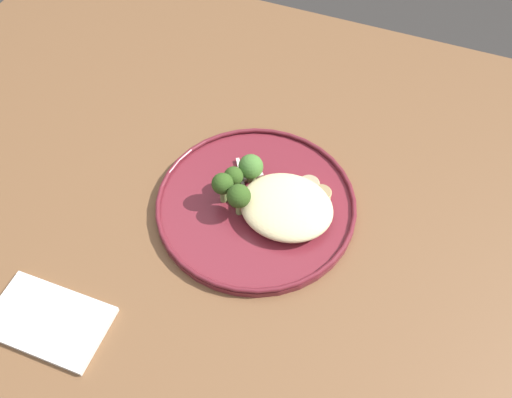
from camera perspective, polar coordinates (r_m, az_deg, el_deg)
name	(u,v)px	position (r m, az deg, el deg)	size (l,w,h in m)	color
ground	(263,379)	(1.43, 0.76, -19.08)	(6.00, 6.00, 0.00)	#2D2B28
wooden_dining_table	(267,247)	(0.82, 1.26, -5.30)	(1.40, 1.00, 0.74)	brown
dinner_plate	(256,204)	(0.76, 0.00, -0.52)	(0.29, 0.29, 0.02)	maroon
noodle_bed	(286,207)	(0.73, 3.34, -0.84)	(0.13, 0.12, 0.03)	beige
seared_scallop_tilted_round	(290,230)	(0.72, 3.75, -3.43)	(0.03, 0.03, 0.02)	#DBB77A
seared_scallop_rear_pale	(309,186)	(0.76, 5.80, 1.45)	(0.03, 0.03, 0.02)	beige
seared_scallop_front_small	(291,219)	(0.73, 3.87, -2.16)	(0.02, 0.02, 0.01)	#DBB77A
seared_scallop_left_edge	(321,195)	(0.75, 7.13, 0.44)	(0.03, 0.03, 0.02)	#DBB77A
seared_scallop_tiny_bay	(272,211)	(0.73, 1.76, -1.34)	(0.03, 0.03, 0.02)	#DBB77A
seared_scallop_right_edge	(314,221)	(0.73, 6.36, -2.44)	(0.03, 0.03, 0.02)	#DBB77A
broccoli_floret_front_edge	(251,167)	(0.76, -0.57, 3.49)	(0.04, 0.04, 0.05)	#89A356
broccoli_floret_near_rim	(239,197)	(0.72, -1.90, 0.25)	(0.03, 0.03, 0.06)	#89A356
broccoli_floret_split_head	(234,177)	(0.75, -2.45, 2.41)	(0.03, 0.03, 0.04)	#89A356
broccoli_floret_right_tilted	(221,187)	(0.73, -3.81, 1.31)	(0.03, 0.03, 0.05)	#7A994C
onion_sliver_long_sliver	(249,178)	(0.78, -0.78, 2.28)	(0.05, 0.01, 0.00)	silver
onion_sliver_curled_piece	(226,194)	(0.76, -3.28, 0.53)	(0.05, 0.01, 0.00)	silver
onion_sliver_short_strip	(240,172)	(0.79, -1.73, 3.01)	(0.05, 0.01, 0.00)	silver
folded_napkin	(48,320)	(0.72, -21.70, -12.21)	(0.15, 0.09, 0.01)	silver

